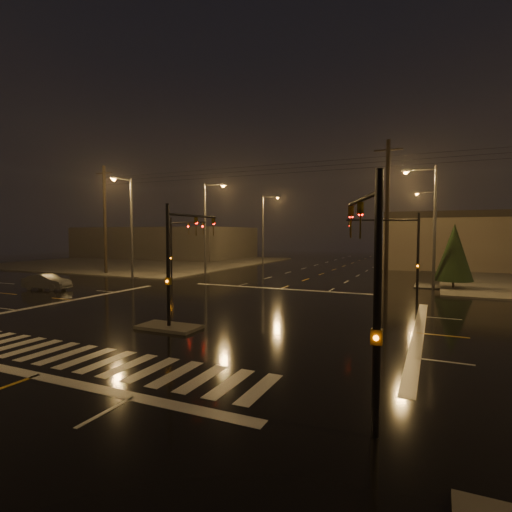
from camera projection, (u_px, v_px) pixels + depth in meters
The scene contains 20 objects.
ground at pixel (212, 313), 22.86m from camera, with size 140.00×140.00×0.00m, color black.
sidewalk_nw at pixel (145, 262), 62.50m from camera, with size 36.00×36.00×0.12m, color #4C4944.
median_island at pixel (169, 327), 19.22m from camera, with size 3.00×1.60×0.15m, color #4C4944.
crosswalk at pixel (86, 358), 14.67m from camera, with size 15.00×2.60×0.01m, color beige.
stop_bar_near at pixel (36, 376), 12.86m from camera, with size 16.00×0.50×0.01m, color beige.
stop_bar_far at pixel (280, 289), 32.86m from camera, with size 16.00×0.50×0.01m, color beige.
commercial_block at pixel (166, 242), 75.31m from camera, with size 30.00×18.00×5.60m, color #423D3A.
signal_mast_median at pixel (179, 250), 19.85m from camera, with size 0.25×4.59×6.00m.
signal_mast_ne at pixel (403, 245), 27.94m from camera, with size 4.84×1.86×6.00m.
signal_mast_nw at pixel (178, 242), 35.77m from camera, with size 4.84×1.86×6.00m.
signal_mast_se at pixel (370, 270), 9.56m from camera, with size 1.55×3.87×6.00m.
streetlight_1 at pixel (207, 222), 43.50m from camera, with size 2.77×0.32×10.00m.
streetlight_2 at pixel (265, 225), 58.05m from camera, with size 2.77×0.32×10.00m.
streetlight_3 at pixel (431, 218), 32.47m from camera, with size 2.77×0.32×10.00m.
streetlight_4 at pixel (433, 223), 50.65m from camera, with size 2.77×0.32×10.00m.
streetlight_5 at pixel (129, 221), 39.29m from camera, with size 0.32×2.77×10.00m.
utility_pole_0 at pixel (105, 219), 44.30m from camera, with size 2.20×0.32×12.00m.
utility_pole_1 at pixel (387, 214), 31.94m from camera, with size 2.20×0.32×12.00m.
conifer_0 at pixel (454, 252), 32.52m from camera, with size 2.99×2.99×5.37m.
car_crossing at pixel (47, 282), 32.36m from camera, with size 1.37×3.92×1.29m, color #4F5155.
Camera 1 is at (11.66, -19.56, 4.60)m, focal length 28.00 mm.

